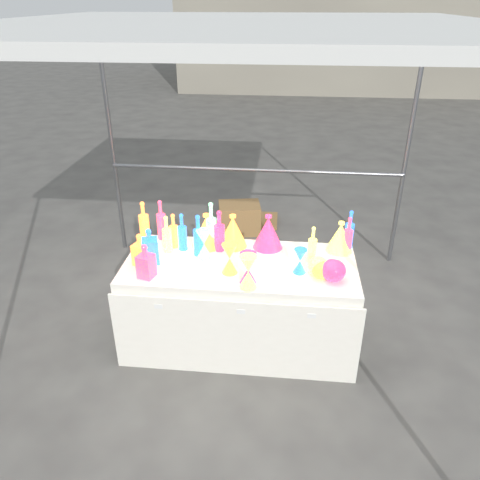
# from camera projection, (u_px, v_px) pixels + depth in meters

# --- Properties ---
(ground) EXTENTS (80.00, 80.00, 0.00)m
(ground) POSITION_uv_depth(u_px,v_px,m) (240.00, 339.00, 3.98)
(ground) COLOR slate
(ground) RESTS_ON ground
(canopy_tent) EXTENTS (3.15, 3.15, 2.46)m
(canopy_tent) POSITION_uv_depth(u_px,v_px,m) (240.00, 34.00, 2.88)
(canopy_tent) COLOR gray
(canopy_tent) RESTS_ON ground
(display_table) EXTENTS (1.84, 0.83, 0.75)m
(display_table) POSITION_uv_depth(u_px,v_px,m) (240.00, 303.00, 3.80)
(display_table) COLOR white
(display_table) RESTS_ON ground
(cardboard_box_closed) EXTENTS (0.55, 0.44, 0.36)m
(cardboard_box_closed) POSITION_uv_depth(u_px,v_px,m) (239.00, 218.00, 5.72)
(cardboard_box_closed) COLOR #997245
(cardboard_box_closed) RESTS_ON ground
(cardboard_box_flat) EXTENTS (0.63, 0.45, 0.05)m
(cardboard_box_flat) POSITION_uv_depth(u_px,v_px,m) (253.00, 220.00, 6.03)
(cardboard_box_flat) COLOR #997245
(cardboard_box_flat) RESTS_ON ground
(bottle_0) EXTENTS (0.10, 0.10, 0.34)m
(bottle_0) POSITION_uv_depth(u_px,v_px,m) (144.00, 220.00, 3.93)
(bottle_0) COLOR #B81139
(bottle_0) RESTS_ON display_table
(bottle_1) EXTENTS (0.09, 0.09, 0.32)m
(bottle_1) POSITION_uv_depth(u_px,v_px,m) (182.00, 232.00, 3.76)
(bottle_1) COLOR #198D42
(bottle_1) RESTS_ON display_table
(bottle_2) EXTENTS (0.08, 0.08, 0.35)m
(bottle_2) POSITION_uv_depth(u_px,v_px,m) (161.00, 220.00, 3.92)
(bottle_2) COLOR #FF581A
(bottle_2) RESTS_ON display_table
(bottle_3) EXTENTS (0.11, 0.11, 0.35)m
(bottle_3) POSITION_uv_depth(u_px,v_px,m) (219.00, 231.00, 3.74)
(bottle_3) COLOR #1C3DA9
(bottle_3) RESTS_ON display_table
(bottle_4) EXTENTS (0.09, 0.09, 0.32)m
(bottle_4) POSITION_uv_depth(u_px,v_px,m) (167.00, 234.00, 3.72)
(bottle_4) COLOR teal
(bottle_4) RESTS_ON display_table
(bottle_5) EXTENTS (0.11, 0.11, 0.40)m
(bottle_5) POSITION_uv_depth(u_px,v_px,m) (211.00, 225.00, 3.78)
(bottle_5) COLOR #D52A9F
(bottle_5) RESTS_ON display_table
(bottle_6) EXTENTS (0.08, 0.08, 0.30)m
(bottle_6) POSITION_uv_depth(u_px,v_px,m) (174.00, 230.00, 3.80)
(bottle_6) COLOR #B81139
(bottle_6) RESTS_ON display_table
(bottle_7) EXTENTS (0.10, 0.10, 0.35)m
(bottle_7) POSITION_uv_depth(u_px,v_px,m) (198.00, 235.00, 3.67)
(bottle_7) COLOR #198D42
(bottle_7) RESTS_ON display_table
(decanter_0) EXTENTS (0.13, 0.13, 0.26)m
(decanter_0) POSITION_uv_depth(u_px,v_px,m) (140.00, 249.00, 3.56)
(decanter_0) COLOR #B81139
(decanter_0) RESTS_ON display_table
(decanter_1) EXTENTS (0.13, 0.13, 0.27)m
(decanter_1) POSITION_uv_depth(u_px,v_px,m) (146.00, 261.00, 3.39)
(decanter_1) COLOR #FF581A
(decanter_1) RESTS_ON display_table
(decanter_2) EXTENTS (0.15, 0.15, 0.29)m
(decanter_2) POSITION_uv_depth(u_px,v_px,m) (150.00, 246.00, 3.57)
(decanter_2) COLOR #198D42
(decanter_2) RESTS_ON display_table
(hourglass_1) EXTENTS (0.12, 0.12, 0.24)m
(hourglass_1) POSITION_uv_depth(u_px,v_px,m) (248.00, 268.00, 3.32)
(hourglass_1) COLOR #1C3DA9
(hourglass_1) RESTS_ON display_table
(hourglass_2) EXTENTS (0.14, 0.14, 0.25)m
(hourglass_2) POSITION_uv_depth(u_px,v_px,m) (248.00, 272.00, 3.27)
(hourglass_2) COLOR teal
(hourglass_2) RESTS_ON display_table
(hourglass_3) EXTENTS (0.15, 0.15, 0.24)m
(hourglass_3) POSITION_uv_depth(u_px,v_px,m) (204.00, 244.00, 3.65)
(hourglass_3) COLOR #D52A9F
(hourglass_3) RESTS_ON display_table
(hourglass_4) EXTENTS (0.15, 0.15, 0.24)m
(hourglass_4) POSITION_uv_depth(u_px,v_px,m) (230.00, 259.00, 3.45)
(hourglass_4) COLOR #B81139
(hourglass_4) RESTS_ON display_table
(hourglass_5) EXTENTS (0.11, 0.11, 0.20)m
(hourglass_5) POSITION_uv_depth(u_px,v_px,m) (300.00, 261.00, 3.46)
(hourglass_5) COLOR #198D42
(hourglass_5) RESTS_ON display_table
(globe_0) EXTENTS (0.19, 0.19, 0.12)m
(globe_0) POSITION_uv_depth(u_px,v_px,m) (321.00, 271.00, 3.41)
(globe_0) COLOR #B81139
(globe_0) RESTS_ON display_table
(globe_1) EXTENTS (0.19, 0.19, 0.13)m
(globe_1) POSITION_uv_depth(u_px,v_px,m) (318.00, 267.00, 3.45)
(globe_1) COLOR teal
(globe_1) RESTS_ON display_table
(globe_3) EXTENTS (0.19, 0.19, 0.15)m
(globe_3) POSITION_uv_depth(u_px,v_px,m) (333.00, 272.00, 3.38)
(globe_3) COLOR #1C3DA9
(globe_3) RESTS_ON display_table
(lampshade_0) EXTENTS (0.32, 0.32, 0.29)m
(lampshade_0) POSITION_uv_depth(u_px,v_px,m) (207.00, 230.00, 3.81)
(lampshade_0) COLOR #F4FF35
(lampshade_0) RESTS_ON display_table
(lampshade_1) EXTENTS (0.25, 0.25, 0.28)m
(lampshade_1) POSITION_uv_depth(u_px,v_px,m) (233.00, 230.00, 3.82)
(lampshade_1) COLOR #F4FF35
(lampshade_1) RESTS_ON display_table
(lampshade_2) EXTENTS (0.28, 0.28, 0.29)m
(lampshade_2) POSITION_uv_depth(u_px,v_px,m) (268.00, 231.00, 3.79)
(lampshade_2) COLOR #1C3DA9
(lampshade_2) RESTS_ON display_table
(lampshade_3) EXTENTS (0.28, 0.28, 0.26)m
(lampshade_3) POSITION_uv_depth(u_px,v_px,m) (340.00, 236.00, 3.75)
(lampshade_3) COLOR teal
(lampshade_3) RESTS_ON display_table
(bottle_8) EXTENTS (0.09, 0.09, 0.33)m
(bottle_8) POSITION_uv_depth(u_px,v_px,m) (350.00, 229.00, 3.79)
(bottle_8) COLOR #198D42
(bottle_8) RESTS_ON display_table
(bottle_9) EXTENTS (0.08, 0.08, 0.31)m
(bottle_9) POSITION_uv_depth(u_px,v_px,m) (348.00, 235.00, 3.72)
(bottle_9) COLOR #FF581A
(bottle_9) RESTS_ON display_table
(bottle_11) EXTENTS (0.08, 0.08, 0.30)m
(bottle_11) POSITION_uv_depth(u_px,v_px,m) (312.00, 244.00, 3.59)
(bottle_11) COLOR teal
(bottle_11) RESTS_ON display_table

